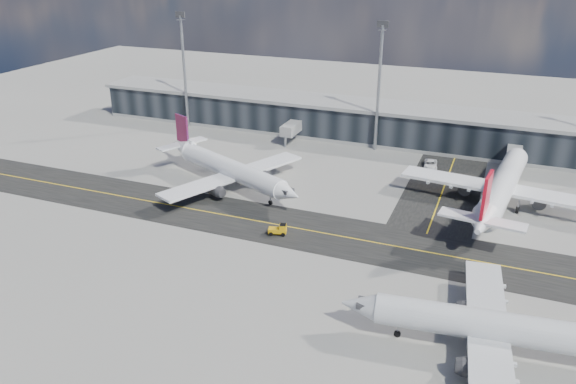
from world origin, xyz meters
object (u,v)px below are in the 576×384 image
(airliner_af, at_px, (229,169))
(airliner_near, at_px, (503,328))
(airliner_redtail, at_px, (502,187))
(service_van, at_px, (431,165))
(baggage_tug, at_px, (279,229))

(airliner_af, xyz_separation_m, airliner_near, (51.69, -32.83, -0.10))
(airliner_redtail, height_order, service_van, airliner_redtail)
(airliner_af, distance_m, airliner_redtail, 50.47)
(airliner_near, distance_m, baggage_tug, 39.23)
(airliner_redtail, bearing_deg, airliner_af, -162.79)
(airliner_near, relative_size, baggage_tug, 11.44)
(baggage_tug, bearing_deg, airliner_near, 47.34)
(service_van, bearing_deg, airliner_near, -81.39)
(airliner_af, height_order, airliner_near, airliner_af)
(airliner_redtail, relative_size, baggage_tug, 13.32)
(airliner_near, bearing_deg, service_van, 9.88)
(airliner_near, relative_size, service_van, 6.31)
(service_van, bearing_deg, airliner_af, -152.33)
(airliner_redtail, distance_m, airliner_near, 41.84)
(airliner_af, distance_m, airliner_near, 61.24)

